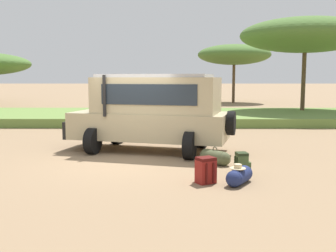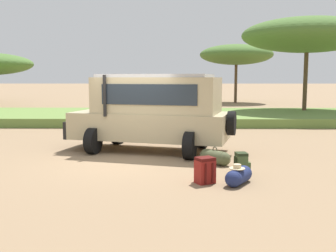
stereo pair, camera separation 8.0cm
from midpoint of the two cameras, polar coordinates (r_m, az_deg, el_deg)
ground_plane at (r=11.15m, az=-5.69°, el=-5.07°), size 320.00×320.00×0.00m
grass_bank at (r=21.66m, az=-2.53°, el=1.40°), size 120.00×7.00×0.44m
safari_vehicle at (r=12.45m, az=-2.00°, el=2.24°), size 5.47×3.50×2.44m
backpack_beside_front_wheel at (r=9.72m, az=10.87°, el=-5.39°), size 0.39×0.36×0.53m
backpack_cluster_center at (r=8.79m, az=5.61°, el=-6.44°), size 0.49×0.50×0.58m
duffel_bag_low_black_case at (r=8.84m, az=10.48°, el=-7.12°), size 0.68×0.88×0.46m
duffel_bag_soft_canvas at (r=10.75m, az=7.02°, el=-4.51°), size 0.79×0.85×0.48m
acacia_tree_right_mid at (r=37.89m, az=9.95°, el=10.15°), size 6.84×6.25×5.46m
acacia_tree_far_right at (r=24.57m, az=19.65°, el=12.29°), size 7.51×6.76×5.76m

